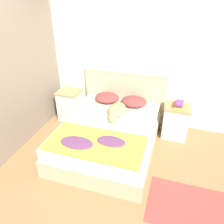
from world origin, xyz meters
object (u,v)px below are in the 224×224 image
Objects in this scene: nightstand_left at (70,105)px; nightstand_right at (176,121)px; bed at (109,135)px; pillow_right at (134,101)px; book_stack at (179,105)px; pillow_left at (107,98)px; dog at (117,111)px.

nightstand_left is 1.00× the size of nightstand_right.
pillow_right is (0.26, 0.72, 0.33)m from bed.
nightstand_right is 2.64× the size of book_stack.
pillow_left is at bearing 110.00° from bed.
nightstand_left is 1.32× the size of pillow_left.
pillow_right is 0.80m from book_stack.
pillow_right is at bearing 177.21° from nightstand_right.
pillow_left is at bearing 180.00° from pillow_right.
pillow_right is (1.32, 0.04, 0.26)m from nightstand_left.
bed is 2.95× the size of dog.
dog is at bearing 78.99° from bed.
book_stack is at bearing -0.57° from nightstand_left.
pillow_left is 0.72× the size of dog.
pillow_right is at bearing 0.00° from pillow_left.
pillow_right reaches higher than nightstand_left.
pillow_right is 0.72× the size of dog.
bed is 0.45m from dog.
dog is (0.06, 0.29, 0.34)m from bed.
nightstand_left is at bearing 146.94° from bed.
pillow_right reaches higher than bed.
pillow_left is 2.00× the size of book_stack.
pillow_left is 0.53m from pillow_right.
nightstand_left is 2.11m from nightstand_right.
bed is 1.26m from nightstand_left.
pillow_left is at bearing 178.33° from nightstand_right.
pillow_left is 1.00× the size of pillow_right.
pillow_left is 0.54m from dog.
bed is 0.84m from pillow_right.
book_stack is (1.00, 0.38, 0.09)m from dog.
book_stack reaches higher than nightstand_right.
bed is at bearing -70.00° from pillow_left.
nightstand_right is at bearing 33.06° from bed.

